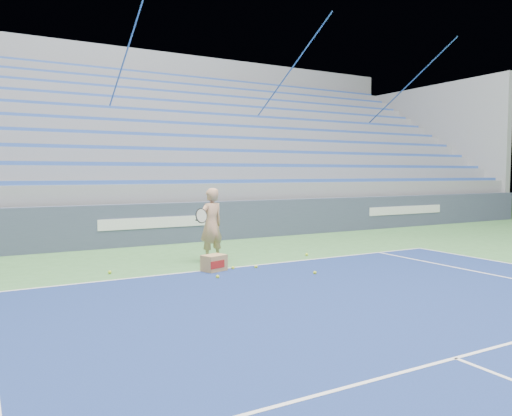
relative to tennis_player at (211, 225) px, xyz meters
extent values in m
cube|color=white|center=(-0.14, -0.87, -0.78)|extent=(10.97, 0.05, 0.00)
cube|color=white|center=(-0.14, -6.35, -0.78)|extent=(8.23, 0.05, 0.00)
cube|color=#3D455D|center=(-0.14, 3.13, -0.24)|extent=(30.00, 0.30, 1.10)
cube|color=white|center=(-0.14, 2.97, -0.19)|extent=(3.20, 0.02, 0.28)
cube|color=white|center=(8.86, 2.97, -0.19)|extent=(3.40, 0.02, 0.28)
cube|color=gray|center=(-0.14, 7.68, -0.24)|extent=(30.00, 8.50, 1.10)
cube|color=gray|center=(-0.14, 7.68, 0.56)|extent=(30.00, 8.50, 0.50)
cube|color=#3259B8|center=(-0.14, 3.81, 0.86)|extent=(29.60, 0.42, 0.11)
cube|color=gray|center=(-0.14, 8.11, 1.06)|extent=(30.00, 7.65, 0.50)
cube|color=#3259B8|center=(-0.14, 4.66, 1.36)|extent=(29.60, 0.42, 0.11)
cube|color=gray|center=(-0.14, 8.53, 1.56)|extent=(30.00, 6.80, 0.50)
cube|color=#3259B8|center=(-0.14, 5.51, 1.86)|extent=(29.60, 0.42, 0.11)
cube|color=gray|center=(-0.14, 8.96, 2.06)|extent=(30.00, 5.95, 0.50)
cube|color=#3259B8|center=(-0.14, 6.36, 2.36)|extent=(29.60, 0.42, 0.11)
cube|color=gray|center=(-0.14, 9.38, 2.56)|extent=(30.00, 5.10, 0.50)
cube|color=#3259B8|center=(-0.14, 7.21, 2.86)|extent=(29.60, 0.42, 0.11)
cube|color=gray|center=(-0.14, 9.81, 3.06)|extent=(30.00, 4.25, 0.50)
cube|color=#3259B8|center=(-0.14, 8.06, 3.36)|extent=(29.60, 0.42, 0.11)
cube|color=gray|center=(-0.14, 10.23, 3.56)|extent=(30.00, 3.40, 0.50)
cube|color=#3259B8|center=(-0.14, 8.91, 3.86)|extent=(29.60, 0.42, 0.11)
cube|color=gray|center=(-0.14, 10.66, 4.06)|extent=(30.00, 2.55, 0.50)
cube|color=#3259B8|center=(-0.14, 9.76, 4.36)|extent=(29.60, 0.42, 0.11)
cube|color=gray|center=(-0.14, 11.08, 4.56)|extent=(30.00, 1.70, 0.50)
cube|color=#3259B8|center=(-0.14, 10.61, 4.86)|extent=(29.60, 0.42, 0.11)
cube|color=gray|center=(-0.14, 11.51, 5.06)|extent=(30.00, 0.85, 0.50)
cube|color=#3259B8|center=(-0.14, 11.46, 5.36)|extent=(29.60, 0.42, 0.11)
cube|color=gray|center=(15.01, 7.68, 2.26)|extent=(0.30, 8.80, 6.10)
cube|color=gray|center=(-0.14, 12.23, 2.86)|extent=(31.00, 0.40, 7.30)
cylinder|color=#2C589D|center=(-0.14, 7.68, 3.81)|extent=(0.05, 8.53, 5.04)
cylinder|color=#2C589D|center=(5.86, 7.68, 3.81)|extent=(0.05, 8.53, 5.04)
cylinder|color=#2C589D|center=(11.86, 7.68, 3.81)|extent=(0.05, 8.53, 5.04)
imported|color=tan|center=(0.01, 0.01, 0.00)|extent=(0.65, 0.50, 1.58)
cylinder|color=black|center=(-0.34, -0.24, 0.16)|extent=(0.12, 0.27, 0.08)
cylinder|color=beige|center=(-0.44, -0.52, 0.26)|extent=(0.29, 0.16, 0.28)
torus|color=black|center=(-0.44, -0.52, 0.26)|extent=(0.31, 0.18, 0.30)
cube|color=#AA8552|center=(-0.38, -0.97, -0.63)|extent=(0.51, 0.43, 0.32)
cube|color=#B21E19|center=(-0.38, -1.14, -0.63)|extent=(0.33, 0.11, 0.15)
sphere|color=#C6DF2D|center=(0.02, -0.99, -0.76)|extent=(0.07, 0.07, 0.07)
sphere|color=#C6DF2D|center=(2.23, -0.37, -0.76)|extent=(0.07, 0.07, 0.07)
sphere|color=#C6DF2D|center=(-2.20, -0.23, -0.76)|extent=(0.07, 0.07, 0.07)
sphere|color=#C6DF2D|center=(1.14, -2.18, -0.76)|extent=(0.07, 0.07, 0.07)
sphere|color=#C6DF2D|center=(-0.60, -1.61, -0.76)|extent=(0.07, 0.07, 0.07)
sphere|color=#C6DF2D|center=(0.47, -1.11, -0.76)|extent=(0.07, 0.07, 0.07)
camera|label=1|loc=(-4.35, -9.68, 1.10)|focal=35.00mm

